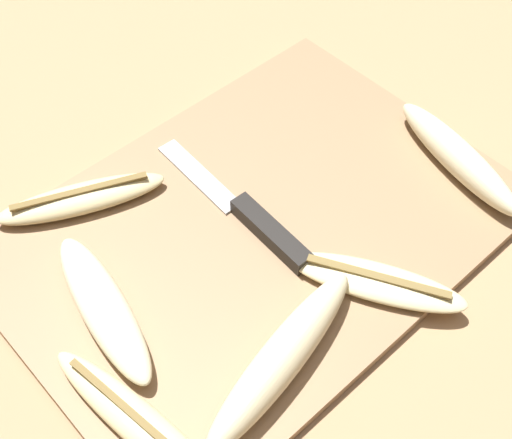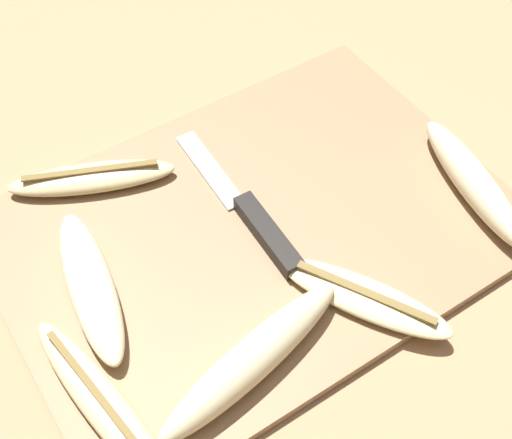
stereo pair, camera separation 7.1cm
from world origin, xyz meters
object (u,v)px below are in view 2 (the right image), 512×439
(banana_pale_long, at_px, (474,182))
(banana_mellow_near, at_px, (92,178))
(banana_bright_far, at_px, (91,285))
(banana_soft_right, at_px, (365,298))
(banana_ripe_center, at_px, (104,405))
(banana_cream_curved, at_px, (252,359))
(knife, at_px, (257,222))

(banana_pale_long, distance_m, banana_mellow_near, 0.40)
(banana_bright_far, xyz_separation_m, banana_soft_right, (0.21, -0.15, -0.01))
(banana_bright_far, xyz_separation_m, banana_ripe_center, (-0.04, -0.11, -0.01))
(banana_ripe_center, xyz_separation_m, banana_mellow_near, (0.10, 0.24, 0.00))
(banana_cream_curved, height_order, banana_mellow_near, banana_cream_curved)
(banana_bright_far, height_order, banana_ripe_center, banana_bright_far)
(knife, distance_m, banana_soft_right, 0.13)
(knife, bearing_deg, banana_ripe_center, -153.69)
(banana_cream_curved, bearing_deg, banana_ripe_center, 163.58)
(banana_cream_curved, bearing_deg, knife, 54.89)
(banana_bright_far, bearing_deg, banana_pale_long, -15.04)
(banana_cream_curved, xyz_separation_m, banana_ripe_center, (-0.12, 0.04, -0.01))
(banana_ripe_center, distance_m, banana_mellow_near, 0.26)
(knife, relative_size, banana_cream_curved, 1.07)
(banana_bright_far, height_order, banana_mellow_near, banana_bright_far)
(banana_pale_long, xyz_separation_m, banana_soft_right, (-0.18, -0.04, -0.01))
(knife, xyz_separation_m, banana_soft_right, (0.03, -0.13, 0.00))
(banana_soft_right, xyz_separation_m, banana_ripe_center, (-0.25, 0.04, 0.00))
(banana_cream_curved, height_order, banana_pale_long, banana_cream_curved)
(banana_cream_curved, distance_m, banana_pale_long, 0.31)
(knife, bearing_deg, banana_pale_long, -19.22)
(banana_cream_curved, xyz_separation_m, banana_mellow_near, (-0.02, 0.27, -0.01))
(banana_cream_curved, bearing_deg, banana_bright_far, 119.16)
(knife, relative_size, banana_ripe_center, 1.08)
(banana_ripe_center, height_order, banana_mellow_near, banana_mellow_near)
(banana_mellow_near, bearing_deg, knife, -51.49)
(knife, height_order, banana_bright_far, banana_bright_far)
(banana_cream_curved, distance_m, banana_soft_right, 0.13)
(banana_soft_right, bearing_deg, banana_pale_long, 13.88)
(banana_ripe_center, bearing_deg, banana_bright_far, 69.72)
(knife, distance_m, banana_pale_long, 0.23)
(knife, bearing_deg, banana_bright_far, 176.94)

